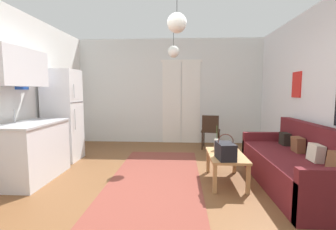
% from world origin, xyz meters
% --- Properties ---
extents(ground_plane, '(5.34, 7.26, 0.10)m').
position_xyz_m(ground_plane, '(0.00, 0.00, -0.05)').
color(ground_plane, brown).
extents(wall_back, '(4.94, 0.13, 2.70)m').
position_xyz_m(wall_back, '(0.01, 3.38, 1.34)').
color(wall_back, silver).
rests_on(wall_back, ground_plane).
extents(area_rug, '(1.38, 3.19, 0.01)m').
position_xyz_m(area_rug, '(-0.09, 0.66, 0.01)').
color(area_rug, brown).
rests_on(area_rug, ground_plane).
extents(couch, '(0.83, 2.16, 0.89)m').
position_xyz_m(couch, '(1.96, 0.48, 0.29)').
color(couch, '#5B191E').
rests_on(couch, ground_plane).
extents(coffee_table, '(0.52, 0.89, 0.43)m').
position_xyz_m(coffee_table, '(0.98, 0.61, 0.37)').
color(coffee_table, '#B27F4C').
rests_on(coffee_table, ground_plane).
extents(bamboo_vase, '(0.08, 0.08, 0.40)m').
position_xyz_m(bamboo_vase, '(0.87, 0.85, 0.52)').
color(bamboo_vase, beige).
rests_on(bamboo_vase, coffee_table).
extents(handbag, '(0.26, 0.36, 0.36)m').
position_xyz_m(handbag, '(0.92, 0.35, 0.55)').
color(handbag, black).
rests_on(handbag, coffee_table).
extents(refrigerator, '(0.62, 0.58, 1.78)m').
position_xyz_m(refrigerator, '(-2.01, 1.61, 0.89)').
color(refrigerator, white).
rests_on(refrigerator, ground_plane).
extents(kitchen_counter, '(0.64, 1.18, 2.00)m').
position_xyz_m(kitchen_counter, '(-2.01, 0.56, 0.74)').
color(kitchen_counter, silver).
rests_on(kitchen_counter, ground_plane).
extents(accent_chair, '(0.49, 0.48, 0.81)m').
position_xyz_m(accent_chair, '(1.00, 2.64, 0.46)').
color(accent_chair, black).
rests_on(accent_chair, ground_plane).
extents(pendant_lamp_near, '(0.24, 0.24, 0.63)m').
position_xyz_m(pendant_lamp_near, '(0.25, 0.08, 2.19)').
color(pendant_lamp_near, black).
extents(pendant_lamp_far, '(0.23, 0.23, 0.67)m').
position_xyz_m(pendant_lamp_far, '(0.15, 1.95, 2.15)').
color(pendant_lamp_far, black).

